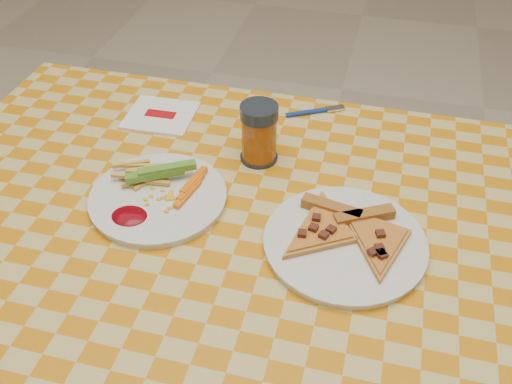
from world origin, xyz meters
TOP-DOWN VIEW (x-y plane):
  - table at (0.00, 0.00)m, footprint 1.28×0.88m
  - plate_left at (-0.17, 0.02)m, footprint 0.30×0.30m
  - plate_right at (0.18, -0.01)m, footprint 0.27×0.27m
  - fries_veggies at (-0.18, 0.04)m, footprint 0.19×0.18m
  - pizza_slices at (0.18, 0.01)m, footprint 0.28×0.24m
  - drink_glass at (-0.02, 0.19)m, footprint 0.08×0.08m
  - napkin at (-0.27, 0.28)m, footprint 0.15×0.14m
  - fork at (0.06, 0.38)m, footprint 0.12×0.08m

SIDE VIEW (x-z plane):
  - table at x=0.00m, z-range 0.30..1.06m
  - napkin at x=-0.27m, z-range 0.76..0.76m
  - fork at x=0.06m, z-range 0.76..0.76m
  - plate_left at x=-0.17m, z-range 0.76..0.77m
  - plate_right at x=0.18m, z-range 0.76..0.77m
  - pizza_slices at x=0.18m, z-range 0.76..0.79m
  - fries_veggies at x=-0.18m, z-range 0.76..0.80m
  - drink_glass at x=-0.02m, z-range 0.75..0.88m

